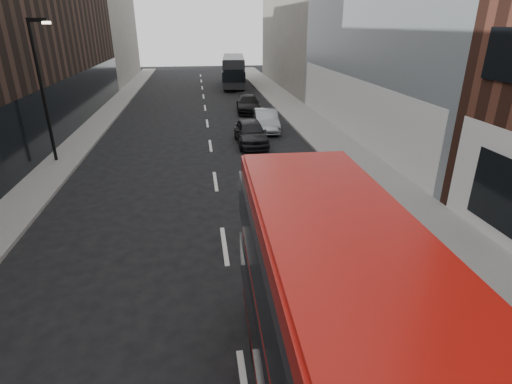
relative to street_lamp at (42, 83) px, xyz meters
name	(u,v)px	position (x,y,z in m)	size (l,w,h in m)	color
sidewalk_right	(308,122)	(15.72, 7.00, -4.11)	(3.00, 80.00, 0.15)	slate
sidewalk_left	(93,129)	(0.22, 7.00, -4.11)	(2.00, 80.00, 0.15)	slate
building_left_mid	(43,22)	(-3.28, 12.00, 2.82)	(5.00, 24.00, 14.00)	black
building_left_far	(105,27)	(-3.28, 34.00, 2.32)	(5.00, 20.00, 13.00)	slate
street_lamp	(42,83)	(0.00, 0.00, 0.00)	(1.06, 0.22, 7.00)	black
grey_bus	(234,70)	(11.99, 26.69, -2.37)	(3.40, 10.64, 3.39)	black
car_a	(251,132)	(10.71, 2.00, -3.43)	(1.77, 4.40, 1.50)	black
car_b	(266,120)	(12.22, 5.27, -3.46)	(1.52, 4.35, 1.43)	gray
car_c	(248,104)	(11.80, 11.74, -3.50)	(1.90, 4.67, 1.35)	black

